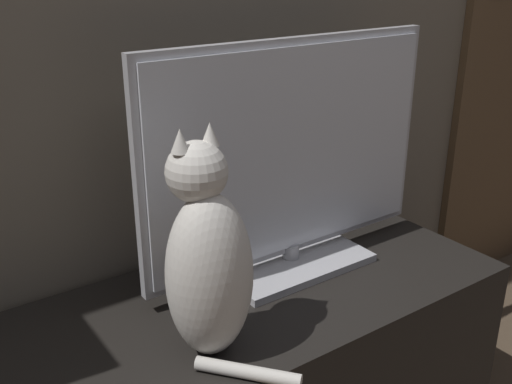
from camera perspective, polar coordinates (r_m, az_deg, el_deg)
tv_stand at (r=1.59m, az=-1.11°, el=-17.46°), size 1.33×0.55×0.48m
tv at (r=1.48m, az=3.45°, el=2.69°), size 0.83×0.24×0.59m
cat at (r=1.18m, az=-4.69°, el=-6.71°), size 0.19×0.30×0.47m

